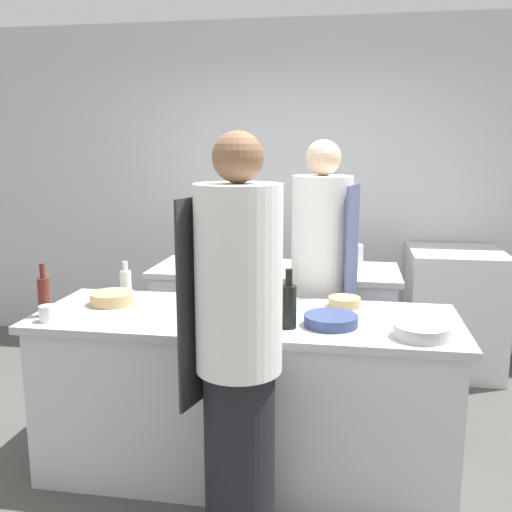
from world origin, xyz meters
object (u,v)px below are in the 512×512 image
(cup, at_px, (48,313))
(bowl_prep_small, at_px, (112,298))
(bottle_cooking_oil, at_px, (289,305))
(bowl_wooden_salad, at_px, (421,331))
(chef_at_prep_near, at_px, (238,351))
(oven_range, at_px, (453,310))
(bottle_vinegar, at_px, (44,295))
(bottle_olive_oil, at_px, (205,296))
(bowl_mixing_large, at_px, (331,320))
(bowl_ceramic_blue, at_px, (344,302))
(bottle_sauce, at_px, (204,293))
(chef_at_stove, at_px, (321,284))
(stockpot, at_px, (343,256))
(bottle_wine, at_px, (126,281))

(cup, bearing_deg, bowl_prep_small, 62.17)
(bottle_cooking_oil, bearing_deg, bowl_wooden_salad, -4.15)
(chef_at_prep_near, relative_size, cup, 21.29)
(oven_range, bearing_deg, bowl_wooden_salad, -104.11)
(bottle_vinegar, xyz_separation_m, bottle_cooking_oil, (1.28, 0.01, 0.00))
(bottle_olive_oil, xyz_separation_m, bowl_mixing_large, (0.64, -0.01, -0.09))
(bottle_cooking_oil, height_order, bowl_ceramic_blue, bottle_cooking_oil)
(bottle_olive_oil, distance_m, bottle_sauce, 0.24)
(bowl_mixing_large, height_order, bowl_prep_small, bowl_prep_small)
(oven_range, relative_size, bowl_prep_small, 3.94)
(chef_at_stove, relative_size, bowl_mixing_large, 6.71)
(bottle_vinegar, bearing_deg, cup, -53.50)
(bowl_mixing_large, xyz_separation_m, stockpot, (0.03, 1.41, 0.06))
(bowl_ceramic_blue, xyz_separation_m, bowl_wooden_salad, (0.36, -0.47, 0.00))
(bowl_mixing_large, height_order, bowl_ceramic_blue, same)
(chef_at_stove, bearing_deg, bowl_mixing_large, 17.80)
(chef_at_prep_near, distance_m, bowl_prep_small, 1.12)
(bowl_wooden_salad, bearing_deg, bowl_mixing_large, 164.83)
(bottle_vinegar, distance_m, bowl_wooden_salad, 1.90)
(bowl_prep_small, bearing_deg, stockpot, 43.94)
(bottle_sauce, relative_size, cup, 2.25)
(bottle_olive_oil, relative_size, bowl_prep_small, 1.24)
(bottle_wine, distance_m, stockpot, 1.62)
(bottle_olive_oil, distance_m, bottle_wine, 0.71)
(bowl_prep_small, height_order, bowl_ceramic_blue, bowl_prep_small)
(bottle_olive_oil, relative_size, bottle_vinegar, 1.07)
(bottle_wine, bearing_deg, chef_at_stove, 18.37)
(bowl_mixing_large, height_order, bowl_wooden_salad, bowl_wooden_salad)
(bottle_cooking_oil, height_order, bowl_wooden_salad, bottle_cooking_oil)
(cup, bearing_deg, chef_at_prep_near, -18.24)
(bottle_vinegar, relative_size, bottle_cooking_oil, 0.96)
(cup, bearing_deg, bottle_sauce, 29.73)
(bowl_ceramic_blue, height_order, stockpot, stockpot)
(bottle_wine, relative_size, cup, 2.36)
(chef_at_stove, xyz_separation_m, bottle_vinegar, (-1.39, -0.87, 0.09))
(bottle_vinegar, xyz_separation_m, bowl_mixing_large, (1.48, 0.08, -0.08))
(bottle_olive_oil, relative_size, bowl_ceramic_blue, 1.71)
(bottle_olive_oil, distance_m, bowl_mixing_large, 0.65)
(bowl_ceramic_blue, xyz_separation_m, cup, (-1.48, -0.52, 0.01))
(bowl_prep_small, bearing_deg, cup, -117.83)
(chef_at_prep_near, bearing_deg, bottle_sauce, 40.49)
(bottle_olive_oil, height_order, bottle_sauce, bottle_olive_oil)
(bowl_prep_small, bearing_deg, bottle_wine, 91.02)
(bottle_vinegar, distance_m, bowl_ceramic_blue, 1.60)
(bottle_cooking_oil, bearing_deg, stockpot, 80.87)
(chef_at_stove, distance_m, bottle_cooking_oil, 0.87)
(bottle_vinegar, xyz_separation_m, bottle_wine, (0.25, 0.49, -0.03))
(chef_at_prep_near, height_order, bowl_ceramic_blue, chef_at_prep_near)
(oven_range, xyz_separation_m, bottle_wine, (-2.14, -1.41, 0.48))
(oven_range, xyz_separation_m, bowl_wooden_salad, (-0.48, -1.92, 0.43))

